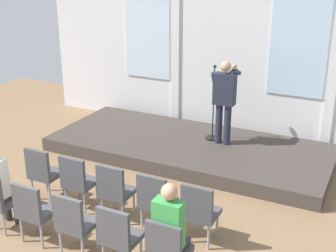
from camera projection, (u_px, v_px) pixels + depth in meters
rear_partition at (219, 42)px, 9.97m from camera, size 8.63×0.14×4.09m
stage_platform at (189, 148)px, 9.40m from camera, size 5.62×2.39×0.27m
speaker at (224, 97)px, 8.96m from camera, size 0.51×0.69×1.68m
mic_stand at (213, 123)px, 9.40m from camera, size 0.28×0.28×1.55m
chair_r0_c0 at (43, 171)px, 7.50m from camera, size 0.46×0.44×0.94m
chair_r0_c1 at (77, 179)px, 7.22m from camera, size 0.46×0.44×0.94m
chair_r0_c2 at (115, 189)px, 6.93m from camera, size 0.46×0.44×0.94m
chair_r0_c3 at (155, 199)px, 6.64m from camera, size 0.46×0.44×0.94m
chair_r0_c4 at (200, 210)px, 6.35m from camera, size 0.46×0.44×0.94m
chair_r1_c1 at (34, 209)px, 6.38m from camera, size 0.46×0.44×0.94m
chair_r1_c2 at (74, 221)px, 6.09m from camera, size 0.46×0.44×0.94m
chair_r1_c3 at (118, 234)px, 5.80m from camera, size 0.46×0.44×0.94m
chair_r1_c4 at (167, 249)px, 5.52m from camera, size 0.46×0.44×0.94m
audience_r1_c4 at (170, 229)px, 5.50m from camera, size 0.36×0.39×1.38m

